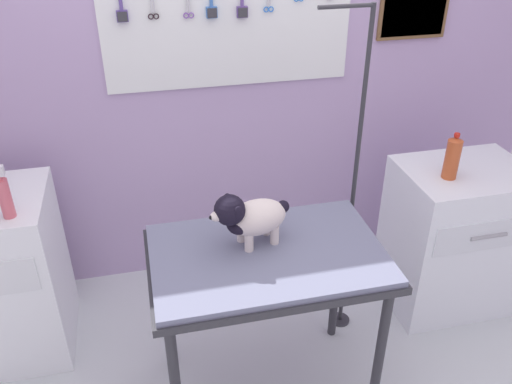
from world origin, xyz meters
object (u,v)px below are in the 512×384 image
Objects in this scene: grooming_arm at (351,198)px; cabinet_right at (453,237)px; grooming_table at (267,268)px; dog at (249,217)px; soda_bottle at (452,158)px.

cabinet_right is at bearing 5.16° from grooming_arm.
grooming_table is 0.24m from dog.
grooming_table is 1.30m from cabinet_right.
grooming_arm reaches higher than grooming_table.
grooming_arm is (0.52, 0.35, 0.07)m from grooming_table.
dog is at bearing -165.06° from cabinet_right.
grooming_arm is at bearing 33.77° from grooming_table.
grooming_arm reaches higher than soda_bottle.
grooming_table is 1.13m from soda_bottle.
dog is (-0.06, 0.07, 0.23)m from grooming_table.
grooming_arm is 0.79m from cabinet_right.
grooming_arm is at bearing 25.38° from dog.
dog reaches higher than cabinet_right.
grooming_arm is at bearing -174.84° from cabinet_right.
soda_bottle is at bearing 1.47° from grooming_arm.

